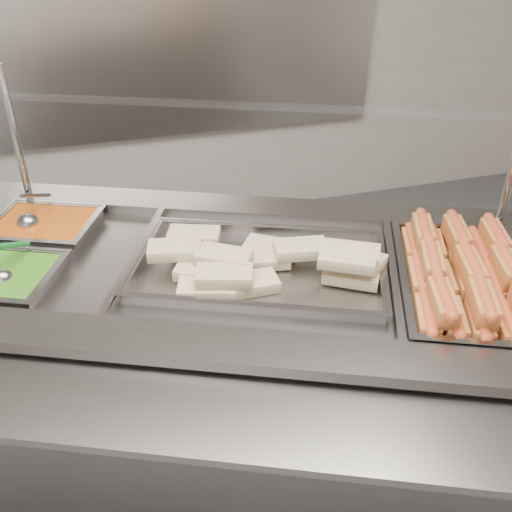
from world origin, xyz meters
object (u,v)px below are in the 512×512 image
object	(u,v)px
pan_hotdogs	(464,290)
pan_wraps	(259,271)
steam_counter	(241,378)
sneeze_guard	(248,110)
serving_spoon	(5,273)
ladle	(29,222)

from	to	relation	value
pan_hotdogs	pan_wraps	world-z (taller)	same
steam_counter	pan_hotdogs	size ratio (longest dim) A/B	3.21
sneeze_guard	serving_spoon	world-z (taller)	sneeze_guard
sneeze_guard	pan_wraps	world-z (taller)	sneeze_guard
sneeze_guard	pan_wraps	size ratio (longest dim) A/B	2.08
sneeze_guard	steam_counter	bearing A→B (deg)	-113.70
ladle	steam_counter	bearing A→B (deg)	-34.50
pan_hotdogs	serving_spoon	xyz separation A→B (m)	(-1.23, 0.37, 0.05)
steam_counter	pan_wraps	size ratio (longest dim) A/B	2.62
steam_counter	ladle	distance (m)	0.86
pan_hotdogs	ladle	size ratio (longest dim) A/B	3.41
pan_wraps	ladle	xyz separation A→B (m)	(-0.65, 0.43, 0.04)
pan_wraps	ladle	size ratio (longest dim) A/B	4.18
sneeze_guard	ladle	world-z (taller)	sneeze_guard
pan_wraps	serving_spoon	xyz separation A→B (m)	(-0.70, 0.14, 0.04)
pan_wraps	ladle	bearing A→B (deg)	146.35
sneeze_guard	pan_hotdogs	xyz separation A→B (m)	(0.50, -0.47, -0.42)
steam_counter	pan_hotdogs	xyz separation A→B (m)	(0.59, -0.26, 0.42)
sneeze_guard	serving_spoon	distance (m)	0.82
sneeze_guard	pan_hotdogs	distance (m)	0.80
steam_counter	serving_spoon	size ratio (longest dim) A/B	11.89
sneeze_guard	pan_wraps	bearing A→B (deg)	-98.36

